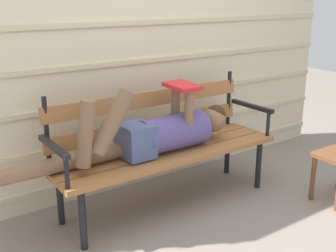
{
  "coord_description": "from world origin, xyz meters",
  "views": [
    {
      "loc": [
        -1.63,
        -2.17,
        1.49
      ],
      "look_at": [
        0.0,
        0.14,
        0.61
      ],
      "focal_mm": 45.26,
      "sensor_mm": 36.0,
      "label": 1
    }
  ],
  "objects": [
    {
      "name": "park_bench",
      "position": [
        0.0,
        0.21,
        0.48
      ],
      "size": [
        1.71,
        0.48,
        0.88
      ],
      "color": "#9E6638",
      "rests_on": "ground"
    },
    {
      "name": "ground_plane",
      "position": [
        0.0,
        0.0,
        0.0
      ],
      "size": [
        12.0,
        12.0,
        0.0
      ],
      "primitive_type": "plane",
      "color": "gray"
    },
    {
      "name": "house_siding",
      "position": [
        0.0,
        0.63,
        1.14
      ],
      "size": [
        4.21,
        0.08,
        2.29
      ],
      "color": "beige",
      "rests_on": "ground"
    },
    {
      "name": "reclining_person",
      "position": [
        -0.09,
        0.14,
        0.58
      ],
      "size": [
        1.66,
        0.26,
        0.51
      ],
      "color": "#514784"
    }
  ]
}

